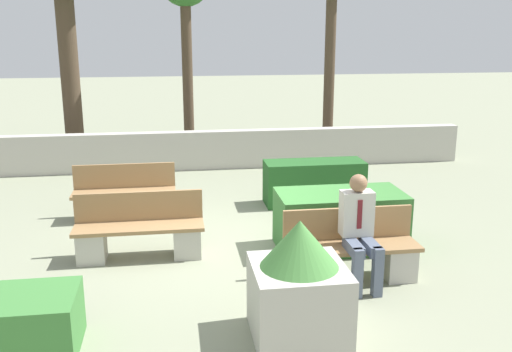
{
  "coord_description": "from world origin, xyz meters",
  "views": [
    {
      "loc": [
        -0.8,
        -7.45,
        2.99
      ],
      "look_at": [
        0.39,
        0.5,
        0.9
      ],
      "focal_mm": 40.0,
      "sensor_mm": 36.0,
      "label": 1
    }
  ],
  "objects": [
    {
      "name": "ground_plane",
      "position": [
        0.0,
        0.0,
        0.0
      ],
      "size": [
        60.0,
        60.0,
        0.0
      ],
      "primitive_type": "plane",
      "color": "gray"
    },
    {
      "name": "perimeter_wall",
      "position": [
        0.0,
        4.75,
        0.42
      ],
      "size": [
        11.36,
        0.3,
        0.83
      ],
      "color": "#B7B2A8",
      "rests_on": "ground_plane"
    },
    {
      "name": "bench_front",
      "position": [
        1.31,
        -1.24,
        0.32
      ],
      "size": [
        1.63,
        0.48,
        0.85
      ],
      "color": "#937047",
      "rests_on": "ground_plane"
    },
    {
      "name": "bench_left_side",
      "position": [
        -1.28,
        -0.14,
        0.32
      ],
      "size": [
        1.71,
        0.48,
        0.85
      ],
      "rotation": [
        0.0,
        0.0,
        -0.11
      ],
      "color": "#937047",
      "rests_on": "ground_plane"
    },
    {
      "name": "bench_right_side",
      "position": [
        -1.59,
        1.57,
        0.32
      ],
      "size": [
        1.63,
        0.48,
        0.85
      ],
      "rotation": [
        0.0,
        0.0,
        0.06
      ],
      "color": "#937047",
      "rests_on": "ground_plane"
    },
    {
      "name": "person_seated_man",
      "position": [
        1.34,
        -1.37,
        0.74
      ],
      "size": [
        0.38,
        0.64,
        1.34
      ],
      "color": "#515B70",
      "rests_on": "ground_plane"
    },
    {
      "name": "hedge_block_near_left",
      "position": [
        1.47,
        -0.19,
        0.4
      ],
      "size": [
        1.75,
        0.88,
        0.8
      ],
      "color": "#3D7A38",
      "rests_on": "ground_plane"
    },
    {
      "name": "hedge_block_near_right",
      "position": [
        1.63,
        1.9,
        0.38
      ],
      "size": [
        1.73,
        0.62,
        0.76
      ],
      "color": "#235623",
      "rests_on": "ground_plane"
    },
    {
      "name": "hedge_block_mid_left",
      "position": [
        -2.31,
        -2.32,
        0.28
      ],
      "size": [
        1.12,
        0.79,
        0.57
      ],
      "color": "#3D7A38",
      "rests_on": "ground_plane"
    },
    {
      "name": "planter_corner_left",
      "position": [
        0.37,
        -2.45,
        0.56
      ],
      "size": [
        0.91,
        0.91,
        1.22
      ],
      "color": "#B7B2A8",
      "rests_on": "ground_plane"
    }
  ]
}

